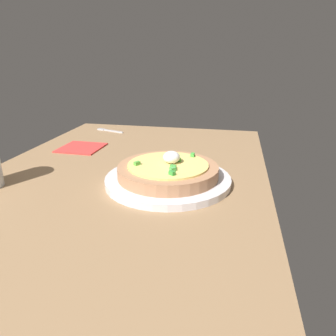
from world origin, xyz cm
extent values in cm
cube|color=#8F6D4B|center=(0.00, 0.00, 1.36)|extent=(104.59, 66.49, 2.71)
cylinder|color=silver|center=(-0.77, -11.38, 3.45)|extent=(27.34, 27.34, 1.49)
cylinder|color=#AC7955|center=(-0.77, -11.38, 5.47)|extent=(21.79, 21.79, 2.55)
cylinder|color=#F2D472|center=(-0.77, -11.38, 6.96)|extent=(17.43, 17.43, 0.41)
ellipsoid|color=white|center=(0.10, -11.99, 8.47)|extent=(3.64, 3.64, 2.62)
cube|color=green|center=(1.83, -11.36, 7.56)|extent=(1.49, 1.45, 0.80)
cube|color=#51B349|center=(1.49, -13.27, 7.56)|extent=(1.50, 1.28, 0.80)
cube|color=#4AAC4E|center=(-4.96, -13.23, 7.56)|extent=(1.49, 1.45, 0.80)
cube|color=green|center=(-7.00, -13.48, 7.56)|extent=(1.41, 1.50, 0.80)
cube|color=green|center=(5.22, -15.90, 7.56)|extent=(1.33, 0.89, 0.80)
cube|color=green|center=(-3.55, -13.03, 7.56)|extent=(0.98, 1.38, 0.80)
cube|color=green|center=(1.84, -10.81, 7.56)|extent=(1.02, 1.41, 0.80)
cube|color=#54AA3F|center=(-2.90, -5.10, 7.56)|extent=(1.51, 1.38, 0.80)
cube|color=#B7B7BC|center=(41.17, 17.24, 2.96)|extent=(3.22, 8.18, 0.50)
cube|color=#B7B7BC|center=(42.94, 22.56, 2.96)|extent=(2.21, 3.10, 0.50)
cube|color=red|center=(19.85, 19.21, 2.91)|extent=(12.19, 12.19, 0.40)
camera|label=1|loc=(-63.93, -24.46, 29.96)|focal=34.09mm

